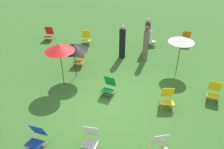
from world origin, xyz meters
name	(u,v)px	position (x,y,z in m)	size (l,w,h in m)	color
ground_plane	(109,100)	(0.00, 0.00, 0.00)	(40.00, 40.00, 0.00)	#386B28
deckchair_0	(109,86)	(-0.07, 0.46, 0.37)	(0.68, 0.87, 0.83)	olive
deckchair_1	(214,92)	(4.26, 0.52, 0.37)	(0.68, 0.87, 0.83)	olive
deckchair_2	(161,147)	(1.89, -2.55, 0.37)	(0.67, 0.86, 0.83)	olive
deckchair_3	(186,39)	(4.00, 5.78, 0.37)	(0.55, 0.80, 0.83)	olive
deckchair_5	(86,38)	(-1.97, 5.34, 0.37)	(0.61, 0.84, 0.83)	olive
deckchair_6	(91,138)	(-0.32, -2.44, 0.37)	(0.53, 0.79, 0.83)	olive
deckchair_7	(49,34)	(-4.40, 5.64, 0.37)	(0.49, 0.77, 0.83)	olive
deckchair_8	(79,58)	(-1.85, 2.74, 0.37)	(0.51, 0.78, 0.83)	olive
deckchair_9	(150,39)	(1.86, 5.56, 0.37)	(0.69, 0.87, 0.83)	olive
deckchair_10	(37,138)	(-2.05, -2.58, 0.37)	(0.61, 0.84, 0.83)	olive
deckchair_11	(167,98)	(2.32, -0.11, 0.37)	(0.52, 0.79, 0.83)	olive
umbrella_0	(59,47)	(-2.16, 0.93, 1.86)	(1.26, 1.26, 2.02)	black
umbrella_1	(74,47)	(-1.77, 1.66, 1.54)	(1.28, 1.28, 1.70)	black
umbrella_2	(182,39)	(3.08, 2.70, 1.67)	(1.22, 1.22, 1.81)	black
person_0	(147,35)	(1.62, 4.92, 0.89)	(0.41, 0.41, 1.84)	#333847
person_1	(146,44)	(1.52, 3.67, 0.89)	(0.38, 0.38, 1.86)	#72664C
person_2	(122,43)	(0.29, 3.80, 0.86)	(0.37, 0.37, 1.83)	black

